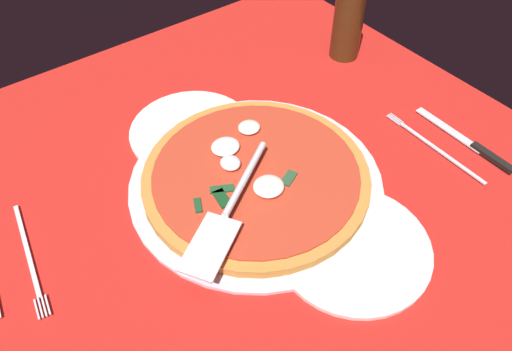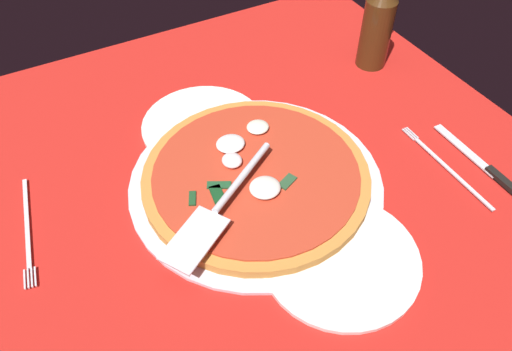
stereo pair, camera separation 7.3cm
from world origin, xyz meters
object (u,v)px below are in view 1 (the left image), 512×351
object	(u,v)px
dinner_plate_left	(192,131)
place_setting_near	(6,258)
pizza	(256,176)
pizza_server	(229,209)
place_setting_far	(453,147)
beer_bottle	(349,15)
dinner_plate_right	(352,247)

from	to	relation	value
dinner_plate_left	place_setting_near	size ratio (longest dim) A/B	0.96
pizza	pizza_server	size ratio (longest dim) A/B	1.54
place_setting_far	beer_bottle	xyz separation A→B (cm)	(-30.08, 4.37, 8.51)
dinner_plate_left	dinner_plate_right	distance (cm)	33.45
pizza_server	place_setting_far	xyz separation A→B (cm)	(8.65, 38.30, -4.02)
pizza	place_setting_near	bearing A→B (deg)	-104.96
dinner_plate_left	dinner_plate_right	bearing A→B (deg)	8.60
pizza	place_setting_far	xyz separation A→B (cm)	(13.29, 30.26, -1.49)
place_setting_near	beer_bottle	world-z (taller)	beer_bottle
dinner_plate_left	dinner_plate_right	xyz separation A→B (cm)	(33.07, 5.00, 0.00)
pizza	place_setting_far	bearing A→B (deg)	66.30
dinner_plate_left	pizza	distance (cm)	15.75
dinner_plate_left	dinner_plate_right	size ratio (longest dim) A/B	0.97
dinner_plate_right	pizza_server	size ratio (longest dim) A/B	0.96
beer_bottle	pizza_server	bearing A→B (deg)	-63.33
dinner_plate_left	beer_bottle	world-z (taller)	beer_bottle
pizza	place_setting_near	xyz separation A→B (cm)	(-9.31, -34.84, -1.49)
pizza_server	place_setting_far	bearing A→B (deg)	135.19
place_setting_far	dinner_plate_right	bearing A→B (deg)	99.75
place_setting_near	beer_bottle	distance (cm)	70.39
dinner_plate_left	pizza	bearing A→B (deg)	6.31
dinner_plate_right	place_setting_near	size ratio (longest dim) A/B	1.00
pizza_server	beer_bottle	bearing A→B (deg)	174.58
dinner_plate_right	pizza	xyz separation A→B (cm)	(-17.47, -3.27, 1.34)
dinner_plate_right	beer_bottle	world-z (taller)	beer_bottle
pizza	beer_bottle	world-z (taller)	beer_bottle
dinner_plate_left	place_setting_near	bearing A→B (deg)	-79.24
place_setting_far	pizza	bearing A→B (deg)	67.23
pizza_server	place_setting_far	world-z (taller)	pizza_server
pizza	pizza_server	bearing A→B (deg)	-60.01
pizza_server	place_setting_far	distance (cm)	39.47
dinner_plate_left	beer_bottle	bearing A→B (deg)	91.88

